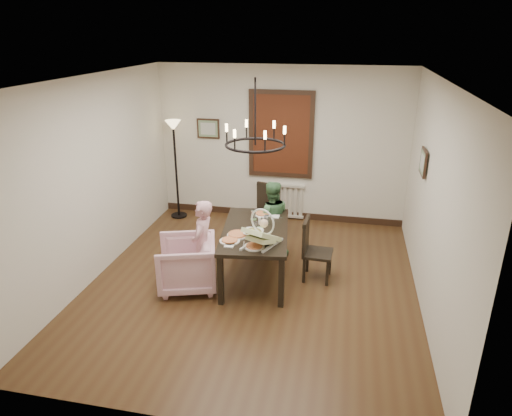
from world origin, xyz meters
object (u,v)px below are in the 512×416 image
(chair_right, at_px, (318,250))
(drinking_glass, at_px, (255,227))
(elderly_woman, at_px, (203,252))
(chair_far, at_px, (263,214))
(dining_table, at_px, (255,235))
(floor_lamp, at_px, (176,171))
(armchair, at_px, (187,264))
(seated_man, at_px, (271,225))
(baby_bouncer, at_px, (262,233))

(chair_right, relative_size, drinking_glass, 6.66)
(elderly_woman, bearing_deg, chair_far, 164.34)
(dining_table, relative_size, elderly_woman, 1.61)
(dining_table, bearing_deg, chair_far, 88.28)
(chair_far, distance_m, chair_right, 1.48)
(elderly_woman, bearing_deg, floor_lamp, -149.74)
(drinking_glass, xyz_separation_m, floor_lamp, (-1.91, 2.03, 0.08))
(chair_right, xyz_separation_m, drinking_glass, (-0.87, -0.21, 0.36))
(armchair, xyz_separation_m, elderly_woman, (0.22, 0.06, 0.17))
(armchair, relative_size, drinking_glass, 5.77)
(armchair, distance_m, drinking_glass, 1.06)
(chair_far, relative_size, floor_lamp, 0.54)
(elderly_woman, relative_size, seated_man, 1.04)
(dining_table, height_order, floor_lamp, floor_lamp)
(dining_table, distance_m, chair_far, 1.25)
(armchair, height_order, baby_bouncer, baby_bouncer)
(floor_lamp, bearing_deg, chair_far, -22.04)
(armchair, bearing_deg, floor_lamp, -174.04)
(drinking_glass, distance_m, floor_lamp, 2.79)
(dining_table, relative_size, drinking_glass, 12.42)
(floor_lamp, bearing_deg, drinking_glass, -46.73)
(chair_far, height_order, chair_right, chair_far)
(elderly_woman, height_order, baby_bouncer, baby_bouncer)
(elderly_woman, distance_m, drinking_glass, 0.78)
(elderly_woman, height_order, seated_man, elderly_woman)
(elderly_woman, bearing_deg, drinking_glass, 118.54)
(chair_far, relative_size, baby_bouncer, 1.87)
(chair_far, bearing_deg, baby_bouncer, -63.45)
(armchair, distance_m, seated_man, 1.54)
(chair_right, height_order, seated_man, seated_man)
(elderly_woman, relative_size, floor_lamp, 0.59)
(armchair, bearing_deg, baby_bouncer, 72.01)
(dining_table, bearing_deg, elderly_woman, -155.35)
(elderly_woman, relative_size, baby_bouncer, 2.04)
(dining_table, bearing_deg, armchair, -159.23)
(dining_table, bearing_deg, chair_right, 1.24)
(drinking_glass, bearing_deg, armchair, -156.29)
(chair_far, distance_m, elderly_woman, 1.71)
(chair_right, distance_m, floor_lamp, 3.35)
(elderly_woman, height_order, drinking_glass, elderly_woman)
(baby_bouncer, xyz_separation_m, floor_lamp, (-2.08, 2.42, -0.02))
(chair_right, distance_m, armchair, 1.84)
(chair_right, relative_size, floor_lamp, 0.51)
(floor_lamp, bearing_deg, seated_man, -31.49)
(drinking_glass, bearing_deg, dining_table, 96.28)
(chair_right, relative_size, baby_bouncer, 1.76)
(dining_table, xyz_separation_m, floor_lamp, (-1.90, 1.95, 0.24))
(seated_man, bearing_deg, armchair, 34.88)
(chair_far, bearing_deg, drinking_glass, -67.94)
(chair_right, xyz_separation_m, elderly_woman, (-1.52, -0.53, 0.07))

